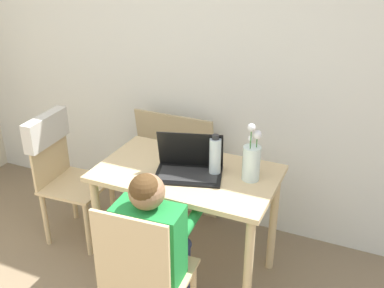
{
  "coord_description": "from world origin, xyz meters",
  "views": [
    {
      "loc": [
        0.98,
        -0.57,
        2.01
      ],
      "look_at": [
        0.05,
        1.52,
        0.93
      ],
      "focal_mm": 42.0,
      "sensor_mm": 36.0,
      "label": 1
    }
  ],
  "objects_px": {
    "chair_occupied": "(144,279)",
    "laptop": "(189,164)",
    "flower_vase": "(252,160)",
    "water_bottle": "(215,156)",
    "person_seated": "(153,236)",
    "chair_spare": "(59,158)"
  },
  "relations": [
    {
      "from": "chair_occupied",
      "to": "laptop",
      "type": "height_order",
      "value": "laptop"
    },
    {
      "from": "flower_vase",
      "to": "water_bottle",
      "type": "xyz_separation_m",
      "value": [
        -0.21,
        -0.03,
        -0.01
      ]
    },
    {
      "from": "person_seated",
      "to": "laptop",
      "type": "bearing_deg",
      "value": -91.66
    },
    {
      "from": "person_seated",
      "to": "flower_vase",
      "type": "xyz_separation_m",
      "value": [
        0.33,
        0.55,
        0.24
      ]
    },
    {
      "from": "chair_spare",
      "to": "person_seated",
      "type": "distance_m",
      "value": 1.16
    },
    {
      "from": "laptop",
      "to": "water_bottle",
      "type": "xyz_separation_m",
      "value": [
        0.14,
        0.05,
        0.06
      ]
    },
    {
      "from": "person_seated",
      "to": "laptop",
      "type": "relative_size",
      "value": 2.35
    },
    {
      "from": "chair_occupied",
      "to": "laptop",
      "type": "xyz_separation_m",
      "value": [
        -0.03,
        0.6,
        0.35
      ]
    },
    {
      "from": "chair_spare",
      "to": "person_seated",
      "type": "height_order",
      "value": "person_seated"
    },
    {
      "from": "person_seated",
      "to": "chair_spare",
      "type": "bearing_deg",
      "value": -31.3
    },
    {
      "from": "chair_spare",
      "to": "laptop",
      "type": "bearing_deg",
      "value": -96.59
    },
    {
      "from": "chair_occupied",
      "to": "flower_vase",
      "type": "bearing_deg",
      "value": -119.2
    },
    {
      "from": "chair_spare",
      "to": "chair_occupied",
      "type": "bearing_deg",
      "value": -125.83
    },
    {
      "from": "chair_occupied",
      "to": "laptop",
      "type": "relative_size",
      "value": 2.08
    },
    {
      "from": "chair_occupied",
      "to": "person_seated",
      "type": "xyz_separation_m",
      "value": [
        -0.01,
        0.12,
        0.17
      ]
    },
    {
      "from": "chair_spare",
      "to": "laptop",
      "type": "distance_m",
      "value": 1.03
    },
    {
      "from": "chair_occupied",
      "to": "chair_spare",
      "type": "xyz_separation_m",
      "value": [
        -1.03,
        0.65,
        0.15
      ]
    },
    {
      "from": "water_bottle",
      "to": "chair_occupied",
      "type": "bearing_deg",
      "value": -99.81
    },
    {
      "from": "person_seated",
      "to": "water_bottle",
      "type": "xyz_separation_m",
      "value": [
        0.12,
        0.53,
        0.23
      ]
    },
    {
      "from": "chair_spare",
      "to": "flower_vase",
      "type": "height_order",
      "value": "flower_vase"
    },
    {
      "from": "laptop",
      "to": "flower_vase",
      "type": "xyz_separation_m",
      "value": [
        0.35,
        0.07,
        0.06
      ]
    },
    {
      "from": "flower_vase",
      "to": "water_bottle",
      "type": "distance_m",
      "value": 0.21
    }
  ]
}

